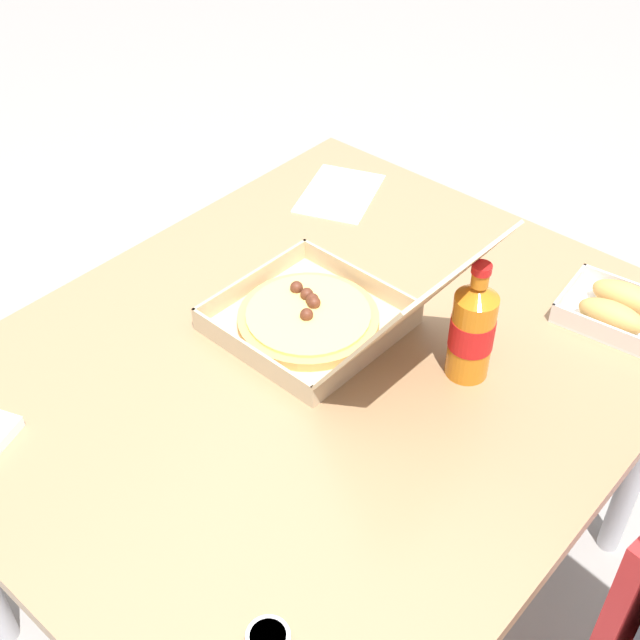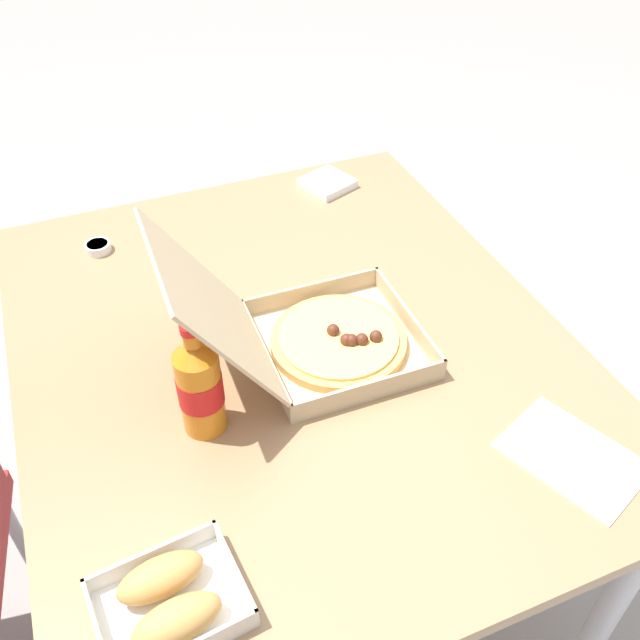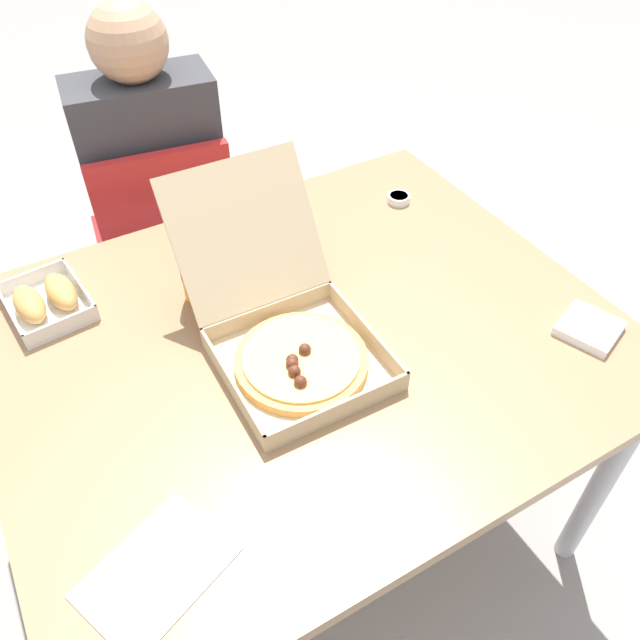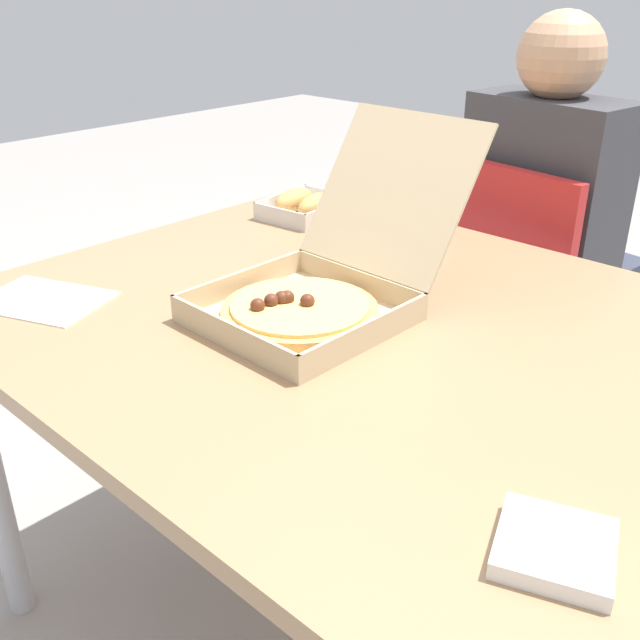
% 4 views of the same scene
% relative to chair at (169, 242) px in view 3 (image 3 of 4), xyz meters
% --- Properties ---
extents(ground_plane, '(10.00, 10.00, 0.00)m').
position_rel_chair_xyz_m(ground_plane, '(0.05, -0.74, -0.48)').
color(ground_plane, gray).
extents(dining_table, '(1.21, 1.01, 0.71)m').
position_rel_chair_xyz_m(dining_table, '(0.05, -0.74, 0.16)').
color(dining_table, '#997551').
rests_on(dining_table, ground_plane).
extents(chair, '(0.45, 0.45, 0.83)m').
position_rel_chair_xyz_m(chair, '(0.00, 0.00, 0.00)').
color(chair, red).
rests_on(chair, ground_plane).
extents(diner_person, '(0.38, 0.44, 1.15)m').
position_rel_chair_xyz_m(diner_person, '(0.01, 0.06, 0.21)').
color(diner_person, '#333847').
rests_on(diner_person, ground_plane).
extents(pizza_box_open, '(0.30, 0.46, 0.29)m').
position_rel_chair_xyz_m(pizza_box_open, '(0.01, -0.78, 0.28)').
color(pizza_box_open, tan).
rests_on(pizza_box_open, dining_table).
extents(bread_side_box, '(0.17, 0.20, 0.06)m').
position_rel_chair_xyz_m(bread_side_box, '(-0.37, -0.41, 0.26)').
color(bread_side_box, white).
rests_on(bread_side_box, dining_table).
extents(cola_bottle, '(0.07, 0.07, 0.22)m').
position_rel_chair_xyz_m(cola_bottle, '(-0.08, -0.54, 0.33)').
color(cola_bottle, orange).
rests_on(cola_bottle, dining_table).
extents(paper_menu, '(0.25, 0.22, 0.00)m').
position_rel_chair_xyz_m(paper_menu, '(-0.37, -1.06, 0.23)').
color(paper_menu, white).
rests_on(paper_menu, dining_table).
extents(napkin_pile, '(0.14, 0.14, 0.02)m').
position_rel_chair_xyz_m(napkin_pile, '(0.55, -1.02, 0.24)').
color(napkin_pile, white).
rests_on(napkin_pile, dining_table).
extents(dipping_sauce_cup, '(0.06, 0.06, 0.02)m').
position_rel_chair_xyz_m(dipping_sauce_cup, '(0.49, -0.45, 0.24)').
color(dipping_sauce_cup, white).
rests_on(dipping_sauce_cup, dining_table).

